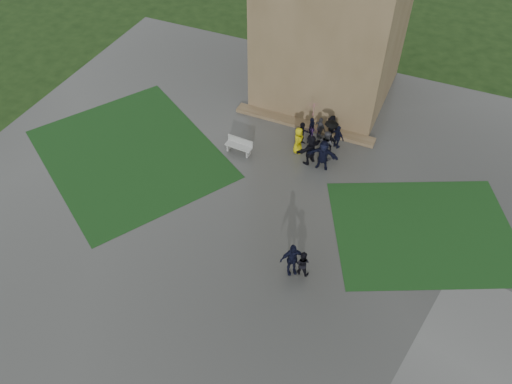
% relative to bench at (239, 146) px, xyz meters
% --- Properties ---
extents(ground, '(120.00, 120.00, 0.00)m').
position_rel_bench_xyz_m(ground, '(2.66, -6.75, -0.50)').
color(ground, black).
extents(plaza, '(34.00, 34.00, 0.02)m').
position_rel_bench_xyz_m(plaza, '(2.66, -4.75, -0.49)').
color(plaza, '#383835').
rests_on(plaza, ground).
extents(lawn_inset_left, '(14.10, 13.46, 0.01)m').
position_rel_bench_xyz_m(lawn_inset_left, '(-5.84, -2.75, -0.48)').
color(lawn_inset_left, '#123312').
rests_on(lawn_inset_left, plaza).
extents(lawn_inset_right, '(11.12, 10.15, 0.01)m').
position_rel_bench_xyz_m(lawn_inset_right, '(11.16, -1.75, -0.48)').
color(lawn_inset_right, '#123312').
rests_on(lawn_inset_right, plaza).
extents(tower_plinth, '(9.00, 0.80, 0.22)m').
position_rel_bench_xyz_m(tower_plinth, '(2.66, 3.85, -0.37)').
color(tower_plinth, brown).
rests_on(tower_plinth, plaza).
extents(bench, '(1.64, 0.60, 0.94)m').
position_rel_bench_xyz_m(bench, '(0.00, 0.00, 0.00)').
color(bench, '#A3A39F').
rests_on(bench, plaza).
extents(visitor_cluster, '(3.07, 4.44, 2.59)m').
position_rel_bench_xyz_m(visitor_cluster, '(4.23, 1.76, 0.58)').
color(visitor_cluster, black).
rests_on(visitor_cluster, plaza).
extents(pedestrian_mid, '(1.30, 1.21, 1.95)m').
position_rel_bench_xyz_m(pedestrian_mid, '(5.87, -6.79, 0.49)').
color(pedestrian_mid, black).
rests_on(pedestrian_mid, plaza).
extents(pedestrian_near, '(0.73, 0.43, 1.47)m').
position_rel_bench_xyz_m(pedestrian_near, '(6.34, -6.64, 0.25)').
color(pedestrian_near, black).
rests_on(pedestrian_near, plaza).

